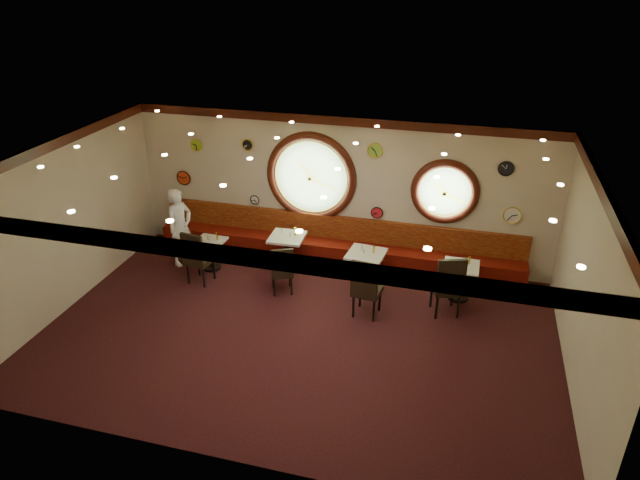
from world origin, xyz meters
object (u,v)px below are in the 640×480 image
Objects in this scene: chair_d at (449,283)px; table_c at (366,266)px; table_a at (210,251)px; condiment_b_bottle at (295,232)px; table_b at (287,248)px; waiter at (180,227)px; table_d at (460,278)px; condiment_a_salt at (208,238)px; condiment_b_pepper at (290,235)px; condiment_a_pepper at (209,239)px; condiment_c_bottle at (374,249)px; condiment_b_salt at (282,231)px; condiment_c_salt at (362,248)px; condiment_d_pepper at (463,263)px; condiment_a_bottle at (217,236)px; chair_a at (196,255)px; chair_b at (282,268)px; chair_c at (366,285)px; condiment_c_pepper at (364,252)px; condiment_d_salt at (457,262)px; condiment_d_bottle at (469,260)px.

table_c is at bearing 141.25° from chair_d.
table_a is 3.75× the size of condiment_b_bottle.
table_b is 2.35m from waiter.
table_b reaches higher than table_d.
condiment_b_pepper reaches higher than condiment_a_salt.
condiment_a_pepper is 3.49m from condiment_c_bottle.
condiment_a_salt is at bearing -162.51° from condiment_b_salt.
condiment_c_salt is at bearing -7.80° from table_b.
condiment_d_pepper is 0.68× the size of condiment_a_bottle.
chair_a is 0.66m from condiment_a_pepper.
condiment_a_salt is at bearing -178.67° from condiment_d_pepper.
table_a is 0.37m from condiment_a_bottle.
condiment_c_bottle is at bearing 2.12° from condiment_a_pepper.
condiment_b_salt reaches higher than table_b.
chair_a is at bearing -84.82° from condiment_a_salt.
table_c is 0.46× the size of waiter.
chair_d is at bearing -20.18° from table_c.
chair_b is 3.19m from chair_d.
condiment_b_salt is 1.38m from condiment_a_bottle.
chair_c is 1.05m from condiment_c_pepper.
condiment_d_salt is at bearing -11.04° from chair_b.
condiment_a_salt is 3.29m from condiment_c_salt.
condiment_d_salt is (0.10, 0.70, 0.07)m from chair_d.
condiment_d_salt is at bearing -3.71° from table_b.
condiment_c_salt is 1.97m from condiment_d_pepper.
chair_d is 6.95× the size of condiment_d_pepper.
table_c is (3.35, 0.08, 0.08)m from table_a.
condiment_a_pepper is at bearing -165.94° from table_b.
condiment_c_pepper is at bearing -177.01° from condiment_d_pepper.
chair_c reaches higher than condiment_d_pepper.
chair_a is at bearing 158.28° from chair_b.
table_c is 1.85m from table_d.
condiment_c_pepper is at bearing -1.19° from chair_b.
table_d is 7.49× the size of condiment_a_pepper.
condiment_c_pepper is 0.05× the size of waiter.
chair_c is 1.11m from condiment_c_bottle.
condiment_d_salt is at bearing 1.99° from table_a.
chair_d reaches higher than condiment_d_bottle.
condiment_a_salt is at bearing 103.79° from chair_a.
table_b is 3.52m from condiment_d_salt.
condiment_a_bottle is at bearing -166.37° from condiment_b_bottle.
table_b reaches higher than condiment_a_salt.
table_a is at bearing -28.42° from condiment_a_salt.
condiment_d_pepper is at bearing 1.59° from condiment_a_pepper.
condiment_b_pepper is 1.56m from condiment_a_bottle.
chair_a is at bearing -170.21° from condiment_d_bottle.
condiment_d_salt reaches higher than table_b.
condiment_c_pepper reaches higher than table_a.
waiter reaches higher than condiment_c_pepper.
condiment_b_bottle reaches higher than condiment_d_bottle.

